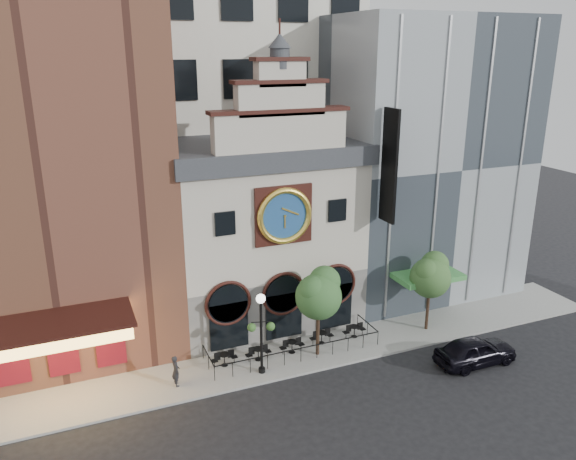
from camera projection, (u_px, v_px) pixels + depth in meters
The scene contains 17 objects.
ground at pixel (309, 374), 32.52m from camera, with size 120.00×120.00×0.00m, color black.
sidewalk at pixel (292, 352), 34.69m from camera, with size 44.00×5.00×0.15m, color gray.
clock_building at pixel (262, 227), 37.33m from camera, with size 12.60×8.78×18.65m.
theater_building at pixel (38, 145), 32.65m from camera, with size 14.00×15.60×25.00m.
retail_building at pixel (411, 156), 42.90m from camera, with size 14.00×14.40×20.00m.
office_tower at pixel (206, 21), 43.92m from camera, with size 20.00×16.00×40.00m, color beige.
cafe_railing at pixel (292, 345), 34.53m from camera, with size 10.60×2.60×0.90m, color black, non-canonical shape.
bistro_0 at pixel (224, 359), 32.97m from camera, with size 1.58×0.68×0.90m.
bistro_1 at pixel (258, 353), 33.58m from camera, with size 1.58×0.68×0.90m.
bistro_2 at pixel (292, 346), 34.39m from camera, with size 1.58×0.68×0.90m.
bistro_3 at pixel (322, 337), 35.49m from camera, with size 1.58×0.68×0.90m.
bistro_4 at pixel (354, 330), 36.27m from camera, with size 1.58×0.68×0.90m.
car_right at pixel (475, 351), 33.35m from camera, with size 2.03×5.05×1.72m, color black.
pedestrian at pixel (176, 371), 30.91m from camera, with size 0.66×0.43×1.81m, color black.
lamppost at pixel (261, 325), 31.51m from camera, with size 1.53×0.79×4.92m.
tree_left at pixel (319, 293), 33.16m from camera, with size 2.89×2.78×5.56m.
tree_right at pixel (431, 274), 36.33m from camera, with size 2.75×2.65×5.31m.
Camera 1 is at (-11.99, -25.72, 17.99)m, focal length 35.00 mm.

